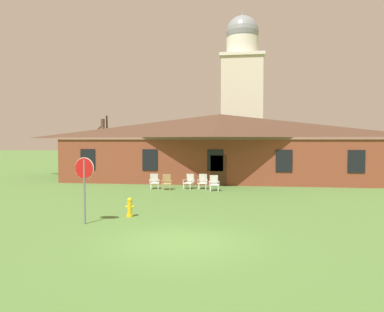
{
  "coord_description": "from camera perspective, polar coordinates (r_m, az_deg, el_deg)",
  "views": [
    {
      "loc": [
        1.93,
        -11.09,
        3.12
      ],
      "look_at": [
        -0.85,
        8.71,
        2.29
      ],
      "focal_mm": 34.44,
      "sensor_mm": 36.0,
      "label": 1
    }
  ],
  "objects": [
    {
      "name": "stop_sign",
      "position": [
        14.29,
        -16.34,
        -3.09
      ],
      "size": [
        0.8,
        0.18,
        2.5
      ],
      "color": "slate",
      "rests_on": "ground"
    },
    {
      "name": "lawn_chair_middle",
      "position": [
        23.86,
        1.68,
        -3.92
      ],
      "size": [
        0.65,
        0.68,
        0.96
      ],
      "color": "silver",
      "rests_on": "ground"
    },
    {
      "name": "bare_tree_beside_building",
      "position": [
        35.76,
        -13.62,
        1.93
      ],
      "size": [
        1.88,
        1.86,
        5.51
      ],
      "color": "brown",
      "rests_on": "ground"
    },
    {
      "name": "brick_building",
      "position": [
        30.5,
        4.35,
        1.6
      ],
      "size": [
        24.16,
        10.4,
        5.31
      ],
      "color": "brown",
      "rests_on": "ground"
    },
    {
      "name": "fire_hydrant",
      "position": [
        15.43,
        -9.62,
        -7.89
      ],
      "size": [
        0.36,
        0.28,
        0.79
      ],
      "color": "gold",
      "rests_on": "ground"
    },
    {
      "name": "lawn_chair_left_end",
      "position": [
        23.89,
        -0.42,
        -3.91
      ],
      "size": [
        0.75,
        0.8,
        0.96
      ],
      "color": "silver",
      "rests_on": "ground"
    },
    {
      "name": "ground_plane",
      "position": [
        11.68,
        -1.86,
        -13.1
      ],
      "size": [
        200.0,
        200.0,
        0.0
      ],
      "primitive_type": "plane",
      "color": "#517A38"
    },
    {
      "name": "dome_tower",
      "position": [
        45.36,
        7.75,
        9.37
      ],
      "size": [
        5.18,
        5.18,
        18.95
      ],
      "color": "beige",
      "rests_on": "ground"
    },
    {
      "name": "lawn_chair_near_door",
      "position": [
        23.62,
        -3.97,
        -3.99
      ],
      "size": [
        0.71,
        0.75,
        0.96
      ],
      "color": "tan",
      "rests_on": "ground"
    },
    {
      "name": "lawn_chair_right_end",
      "position": [
        23.02,
        3.42,
        -4.15
      ],
      "size": [
        0.7,
        0.74,
        0.96
      ],
      "color": "white",
      "rests_on": "ground"
    },
    {
      "name": "lawn_chair_by_porch",
      "position": [
        24.04,
        -5.87,
        -3.88
      ],
      "size": [
        0.75,
        0.8,
        0.96
      ],
      "color": "white",
      "rests_on": "ground"
    }
  ]
}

